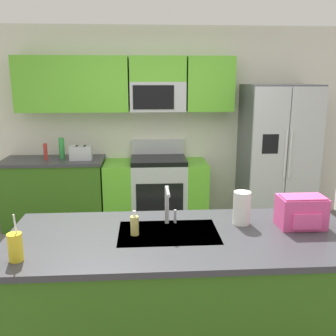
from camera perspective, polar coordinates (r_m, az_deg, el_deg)
ground_plane at (r=3.59m, az=0.48°, el=-18.85°), size 9.00×9.00×0.00m
kitchen_wall_unit at (r=5.13m, az=-2.79°, el=8.49°), size 5.20×0.43×2.60m
back_counter at (r=5.18m, az=-16.83°, el=-3.55°), size 1.30×0.63×0.90m
range_oven at (r=5.05m, az=-1.86°, el=-3.50°), size 1.36×0.61×1.10m
refrigerator at (r=5.17m, az=16.27°, el=1.85°), size 0.90×0.76×1.85m
island_counter at (r=2.76m, az=2.30°, el=-18.70°), size 2.38×0.97×0.90m
toaster at (r=4.93m, az=-13.15°, el=2.28°), size 0.28×0.16×0.18m
pepper_mill at (r=5.08m, az=-18.22°, el=2.42°), size 0.05×0.05×0.21m
bottle_green at (r=5.06m, az=-15.93°, el=2.93°), size 0.07×0.07×0.27m
sink_faucet at (r=2.66m, az=-0.01°, el=-5.28°), size 0.08×0.21×0.28m
drink_cup_yellow at (r=2.36m, az=-22.30°, el=-11.09°), size 0.08×0.08×0.29m
soap_dispenser at (r=2.54m, az=-5.13°, el=-8.69°), size 0.06×0.06×0.17m
paper_towel_roll at (r=2.75m, az=11.20°, el=-5.99°), size 0.12×0.12×0.24m
backpack at (r=2.80m, az=19.72°, el=-6.23°), size 0.32×0.22×0.23m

